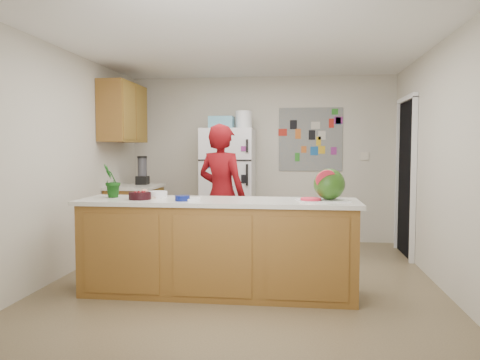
# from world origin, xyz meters

# --- Properties ---
(floor) EXTENTS (4.00, 4.50, 0.02)m
(floor) POSITION_xyz_m (0.00, 0.00, -0.01)
(floor) COLOR brown
(floor) RESTS_ON ground
(wall_back) EXTENTS (4.00, 0.02, 2.50)m
(wall_back) POSITION_xyz_m (0.00, 2.26, 1.25)
(wall_back) COLOR beige
(wall_back) RESTS_ON ground
(wall_left) EXTENTS (0.02, 4.50, 2.50)m
(wall_left) POSITION_xyz_m (-2.01, 0.00, 1.25)
(wall_left) COLOR beige
(wall_left) RESTS_ON ground
(wall_right) EXTENTS (0.02, 4.50, 2.50)m
(wall_right) POSITION_xyz_m (2.01, 0.00, 1.25)
(wall_right) COLOR beige
(wall_right) RESTS_ON ground
(ceiling) EXTENTS (4.00, 4.50, 0.02)m
(ceiling) POSITION_xyz_m (0.00, 0.00, 2.51)
(ceiling) COLOR white
(ceiling) RESTS_ON wall_back
(doorway) EXTENTS (0.03, 0.85, 2.04)m
(doorway) POSITION_xyz_m (1.99, 1.45, 1.02)
(doorway) COLOR black
(doorway) RESTS_ON ground
(peninsula_base) EXTENTS (2.60, 0.62, 0.88)m
(peninsula_base) POSITION_xyz_m (-0.20, -0.50, 0.44)
(peninsula_base) COLOR brown
(peninsula_base) RESTS_ON floor
(peninsula_top) EXTENTS (2.68, 0.70, 0.04)m
(peninsula_top) POSITION_xyz_m (-0.20, -0.50, 0.90)
(peninsula_top) COLOR silver
(peninsula_top) RESTS_ON peninsula_base
(side_counter_base) EXTENTS (0.60, 0.80, 0.86)m
(side_counter_base) POSITION_xyz_m (-1.69, 1.35, 0.43)
(side_counter_base) COLOR brown
(side_counter_base) RESTS_ON floor
(side_counter_top) EXTENTS (0.64, 0.84, 0.04)m
(side_counter_top) POSITION_xyz_m (-1.69, 1.35, 0.88)
(side_counter_top) COLOR silver
(side_counter_top) RESTS_ON side_counter_base
(upper_cabinets) EXTENTS (0.35, 1.00, 0.80)m
(upper_cabinets) POSITION_xyz_m (-1.82, 1.30, 1.90)
(upper_cabinets) COLOR brown
(upper_cabinets) RESTS_ON wall_left
(refrigerator) EXTENTS (0.75, 0.70, 1.70)m
(refrigerator) POSITION_xyz_m (-0.45, 1.88, 0.85)
(refrigerator) COLOR silver
(refrigerator) RESTS_ON floor
(fridge_top_bin) EXTENTS (0.35, 0.28, 0.18)m
(fridge_top_bin) POSITION_xyz_m (-0.55, 1.88, 1.79)
(fridge_top_bin) COLOR #5999B2
(fridge_top_bin) RESTS_ON refrigerator
(photo_collage) EXTENTS (0.95, 0.01, 0.95)m
(photo_collage) POSITION_xyz_m (0.75, 2.24, 1.55)
(photo_collage) COLOR slate
(photo_collage) RESTS_ON wall_back
(person) EXTENTS (0.73, 0.61, 1.70)m
(person) POSITION_xyz_m (-0.35, 0.64, 0.85)
(person) COLOR #68090D
(person) RESTS_ON floor
(blender_appliance) EXTENTS (0.13, 0.13, 0.38)m
(blender_appliance) POSITION_xyz_m (-1.64, 1.54, 1.09)
(blender_appliance) COLOR black
(blender_appliance) RESTS_ON side_counter_top
(cutting_board) EXTENTS (0.51, 0.43, 0.01)m
(cutting_board) POSITION_xyz_m (0.79, -0.51, 0.93)
(cutting_board) COLOR white
(cutting_board) RESTS_ON peninsula_top
(watermelon) EXTENTS (0.29, 0.29, 0.29)m
(watermelon) POSITION_xyz_m (0.85, -0.49, 1.08)
(watermelon) COLOR #1B620F
(watermelon) RESTS_ON cutting_board
(watermelon_slice) EXTENTS (0.19, 0.19, 0.02)m
(watermelon_slice) POSITION_xyz_m (0.68, -0.56, 0.94)
(watermelon_slice) COLOR red
(watermelon_slice) RESTS_ON cutting_board
(cherry_bowl) EXTENTS (0.22, 0.22, 0.07)m
(cherry_bowl) POSITION_xyz_m (-0.95, -0.57, 0.96)
(cherry_bowl) COLOR black
(cherry_bowl) RESTS_ON peninsula_top
(white_bowl) EXTENTS (0.21, 0.21, 0.06)m
(white_bowl) POSITION_xyz_m (-0.85, -0.35, 0.95)
(white_bowl) COLOR white
(white_bowl) RESTS_ON peninsula_top
(cobalt_bowl) EXTENTS (0.16, 0.16, 0.05)m
(cobalt_bowl) POSITION_xyz_m (-0.51, -0.65, 0.95)
(cobalt_bowl) COLOR navy
(cobalt_bowl) RESTS_ON peninsula_top
(plate) EXTENTS (0.28, 0.28, 0.02)m
(plate) POSITION_xyz_m (-0.94, -0.46, 0.93)
(plate) COLOR beige
(plate) RESTS_ON peninsula_top
(paper_towel) EXTENTS (0.23, 0.21, 0.02)m
(paper_towel) POSITION_xyz_m (-0.45, -0.60, 0.93)
(paper_towel) COLOR white
(paper_towel) RESTS_ON peninsula_top
(keys) EXTENTS (0.11, 0.07, 0.01)m
(keys) POSITION_xyz_m (0.68, -0.61, 0.93)
(keys) COLOR gray
(keys) RESTS_ON peninsula_top
(potted_plant) EXTENTS (0.20, 0.22, 0.34)m
(potted_plant) POSITION_xyz_m (-1.28, -0.45, 1.09)
(potted_plant) COLOR #0D460C
(potted_plant) RESTS_ON peninsula_top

